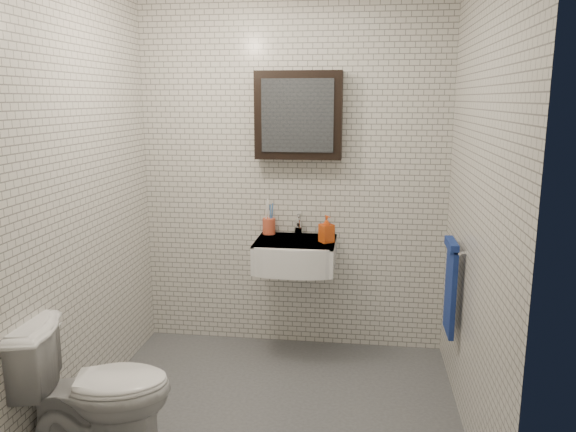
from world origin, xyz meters
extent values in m
cube|color=#494C51|center=(0.00, 0.00, 0.01)|extent=(2.20, 2.00, 0.01)
cube|color=silver|center=(0.00, 1.00, 1.25)|extent=(2.20, 0.02, 2.50)
cube|color=silver|center=(0.00, -1.00, 1.25)|extent=(2.20, 0.02, 2.50)
cube|color=silver|center=(-1.10, 0.00, 1.25)|extent=(0.02, 2.00, 2.50)
cube|color=silver|center=(1.10, 0.00, 1.25)|extent=(0.02, 2.00, 2.50)
cube|color=white|center=(0.05, 0.78, 0.75)|extent=(0.55, 0.45, 0.20)
cylinder|color=silver|center=(0.05, 0.80, 0.84)|extent=(0.31, 0.31, 0.02)
cylinder|color=silver|center=(0.05, 0.80, 0.85)|extent=(0.04, 0.04, 0.01)
cube|color=white|center=(0.05, 0.78, 0.84)|extent=(0.55, 0.45, 0.01)
cylinder|color=silver|center=(0.05, 0.94, 0.88)|extent=(0.06, 0.06, 0.06)
cylinder|color=silver|center=(0.05, 0.94, 0.94)|extent=(0.03, 0.03, 0.08)
cylinder|color=silver|center=(0.05, 0.88, 0.97)|extent=(0.02, 0.12, 0.02)
cube|color=silver|center=(0.05, 0.97, 0.99)|extent=(0.02, 0.09, 0.01)
cube|color=black|center=(0.05, 0.93, 1.70)|extent=(0.60, 0.14, 0.60)
cube|color=#3F444C|center=(0.05, 0.85, 1.70)|extent=(0.49, 0.01, 0.49)
cylinder|color=silver|center=(1.06, 0.35, 0.95)|extent=(0.02, 0.30, 0.02)
cylinder|color=silver|center=(1.08, 0.48, 0.95)|extent=(0.04, 0.02, 0.02)
cylinder|color=silver|center=(1.08, 0.22, 0.95)|extent=(0.04, 0.02, 0.02)
cube|color=navy|center=(1.05, 0.35, 0.68)|extent=(0.03, 0.26, 0.54)
cube|color=navy|center=(1.04, 0.35, 0.96)|extent=(0.05, 0.26, 0.05)
cylinder|color=#C94F32|center=(-0.17, 0.94, 0.91)|extent=(0.11, 0.11, 0.11)
cylinder|color=white|center=(-0.18, 0.93, 0.98)|extent=(0.02, 0.03, 0.22)
cylinder|color=#3970B8|center=(-0.15, 0.93, 0.97)|extent=(0.02, 0.02, 0.20)
cylinder|color=white|center=(-0.17, 0.96, 0.99)|extent=(0.03, 0.04, 0.23)
cylinder|color=#3970B8|center=(-0.14, 0.95, 0.98)|extent=(0.03, 0.05, 0.21)
imported|color=orange|center=(0.27, 0.75, 0.94)|extent=(0.12, 0.12, 0.19)
imported|color=white|center=(-0.80, -0.54, 0.38)|extent=(0.81, 0.58, 0.75)
camera|label=1|loc=(0.50, -2.97, 1.81)|focal=35.00mm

